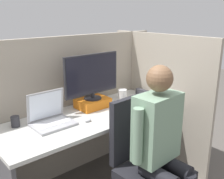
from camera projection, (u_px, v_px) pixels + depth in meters
cubicle_panel_back at (69, 107)px, 2.58m from camera, size 2.18×0.04×1.38m
cubicle_panel_right at (158, 99)px, 2.82m from camera, size 0.04×1.28×1.38m
desk at (91, 132)px, 2.36m from camera, size 1.68×0.65×0.72m
paper_box at (93, 103)px, 2.49m from camera, size 0.30×0.22×0.09m
monitor at (92, 76)px, 2.42m from camera, size 0.59×0.17×0.43m
laptop at (51, 118)px, 2.11m from camera, size 0.32×0.25×0.27m
mouse at (88, 120)px, 2.17m from camera, size 0.06×0.04×0.03m
stapler at (141, 92)px, 2.88m from camera, size 0.05×0.14×0.06m
carrot_toy at (119, 115)px, 2.27m from camera, size 0.04×0.13×0.04m
office_chair at (145, 160)px, 2.02m from camera, size 0.52×0.56×0.97m
person at (162, 140)px, 1.85m from camera, size 0.48×0.40×1.26m
coffee_mug at (122, 94)px, 2.75m from camera, size 0.09×0.09×0.10m
pen_cup at (15, 122)px, 2.07m from camera, size 0.07×0.07×0.09m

